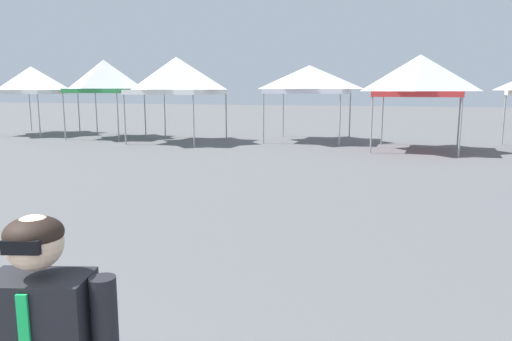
{
  "coord_description": "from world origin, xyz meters",
  "views": [
    {
      "loc": [
        2.06,
        -0.07,
        2.28
      ],
      "look_at": [
        0.32,
        5.43,
        1.3
      ],
      "focal_mm": 33.51,
      "sensor_mm": 36.0,
      "label": 1
    }
  ],
  "objects_px": {
    "canopy_tent_right_of_center": "(420,76)",
    "canopy_tent_center": "(177,76)",
    "canopy_tent_behind_left": "(104,77)",
    "canopy_tent_behind_center": "(32,80)",
    "canopy_tent_left_of_center": "(309,80)"
  },
  "relations": [
    {
      "from": "canopy_tent_behind_center",
      "to": "canopy_tent_left_of_center",
      "type": "relative_size",
      "value": 1.01
    },
    {
      "from": "canopy_tent_center",
      "to": "canopy_tent_left_of_center",
      "type": "xyz_separation_m",
      "value": [
        5.39,
        2.13,
        -0.15
      ]
    },
    {
      "from": "canopy_tent_behind_left",
      "to": "canopy_tent_right_of_center",
      "type": "height_order",
      "value": "canopy_tent_behind_left"
    },
    {
      "from": "canopy_tent_behind_center",
      "to": "canopy_tent_right_of_center",
      "type": "distance_m",
      "value": 18.78
    },
    {
      "from": "canopy_tent_behind_center",
      "to": "canopy_tent_right_of_center",
      "type": "relative_size",
      "value": 0.97
    },
    {
      "from": "canopy_tent_behind_left",
      "to": "canopy_tent_right_of_center",
      "type": "xyz_separation_m",
      "value": [
        14.1,
        -0.67,
        -0.1
      ]
    },
    {
      "from": "canopy_tent_left_of_center",
      "to": "canopy_tent_right_of_center",
      "type": "xyz_separation_m",
      "value": [
        4.57,
        -2.08,
        0.07
      ]
    },
    {
      "from": "canopy_tent_behind_center",
      "to": "canopy_tent_center",
      "type": "bearing_deg",
      "value": -7.71
    },
    {
      "from": "canopy_tent_right_of_center",
      "to": "canopy_tent_center",
      "type": "bearing_deg",
      "value": -179.69
    },
    {
      "from": "canopy_tent_left_of_center",
      "to": "canopy_tent_right_of_center",
      "type": "height_order",
      "value": "canopy_tent_right_of_center"
    },
    {
      "from": "canopy_tent_behind_left",
      "to": "canopy_tent_left_of_center",
      "type": "relative_size",
      "value": 1.07
    },
    {
      "from": "canopy_tent_behind_center",
      "to": "canopy_tent_behind_left",
      "type": "distance_m",
      "value": 4.67
    },
    {
      "from": "canopy_tent_behind_center",
      "to": "canopy_tent_left_of_center",
      "type": "xyz_separation_m",
      "value": [
        14.18,
        0.94,
        -0.04
      ]
    },
    {
      "from": "canopy_tent_behind_center",
      "to": "canopy_tent_behind_left",
      "type": "xyz_separation_m",
      "value": [
        4.65,
        -0.47,
        0.13
      ]
    },
    {
      "from": "canopy_tent_behind_left",
      "to": "canopy_tent_behind_center",
      "type": "bearing_deg",
      "value": 174.28
    }
  ]
}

